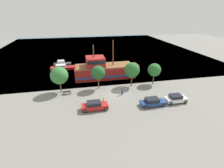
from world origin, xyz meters
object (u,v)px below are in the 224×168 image
(fire_hydrant, at_px, (103,99))
(pedestrian_walking_near, at_px, (122,91))
(bench_promenade_east, at_px, (67,92))
(moored_boat_dockside, at_px, (62,68))
(moored_boat_outer, at_px, (62,64))
(parked_car_curb_mid, at_px, (176,99))
(parked_car_curb_rear, at_px, (152,102))
(parked_car_curb_front, at_px, (95,106))
(pirate_ship, at_px, (104,70))

(fire_hydrant, distance_m, pedestrian_walking_near, 4.51)
(bench_promenade_east, bearing_deg, pedestrian_walking_near, -12.71)
(moored_boat_dockside, relative_size, bench_promenade_east, 4.33)
(moored_boat_outer, bearing_deg, parked_car_curb_mid, -50.95)
(parked_car_curb_mid, bearing_deg, moored_boat_outer, 129.05)
(moored_boat_dockside, distance_m, parked_car_curb_rear, 29.93)
(moored_boat_dockside, height_order, moored_boat_outer, moored_boat_outer)
(moored_boat_dockside, bearing_deg, bench_promenade_east, -84.07)
(parked_car_curb_front, bearing_deg, parked_car_curb_rear, -4.18)
(moored_boat_outer, relative_size, parked_car_curb_rear, 1.14)
(parked_car_curb_mid, height_order, parked_car_curb_rear, parked_car_curb_mid)
(parked_car_curb_rear, relative_size, pedestrian_walking_near, 2.74)
(pirate_ship, bearing_deg, moored_boat_dockside, 141.25)
(parked_car_curb_rear, distance_m, pedestrian_walking_near, 6.81)
(parked_car_curb_front, distance_m, parked_car_curb_mid, 15.16)
(moored_boat_outer, bearing_deg, pirate_ship, -45.80)
(moored_boat_outer, bearing_deg, parked_car_curb_rear, -57.79)
(fire_hydrant, bearing_deg, bench_promenade_east, 148.42)
(parked_car_curb_front, height_order, parked_car_curb_rear, parked_car_curb_front)
(pirate_ship, bearing_deg, parked_car_curb_front, -105.24)
(parked_car_curb_front, height_order, pedestrian_walking_near, pedestrian_walking_near)
(moored_boat_outer, height_order, bench_promenade_east, moored_boat_outer)
(parked_car_curb_mid, relative_size, pedestrian_walking_near, 2.47)
(fire_hydrant, height_order, bench_promenade_east, bench_promenade_east)
(fire_hydrant, bearing_deg, parked_car_curb_front, -125.29)
(parked_car_curb_rear, bearing_deg, pedestrian_walking_near, 128.59)
(parked_car_curb_front, xyz_separation_m, parked_car_curb_rear, (10.40, -0.76, -0.04))
(moored_boat_dockside, relative_size, pedestrian_walking_near, 4.24)
(fire_hydrant, bearing_deg, parked_car_curb_mid, -14.41)
(pirate_ship, height_order, moored_boat_outer, pirate_ship)
(parked_car_curb_front, relative_size, parked_car_curb_mid, 1.14)
(moored_boat_dockside, height_order, parked_car_curb_rear, parked_car_curb_rear)
(moored_boat_outer, xyz_separation_m, parked_car_curb_mid, (21.88, -26.97, 0.01))
(parked_car_curb_mid, bearing_deg, pedestrian_walking_near, 150.40)
(pedestrian_walking_near, bearing_deg, pirate_ship, 100.61)
(fire_hydrant, bearing_deg, moored_boat_outer, 110.30)
(pirate_ship, relative_size, moored_boat_outer, 3.21)
(moored_boat_dockside, distance_m, parked_car_curb_mid, 32.71)
(moored_boat_outer, xyz_separation_m, bench_promenade_east, (1.87, -19.37, -0.31))
(parked_car_curb_rear, relative_size, fire_hydrant, 5.77)
(moored_boat_dockside, bearing_deg, parked_car_curb_rear, -55.38)
(moored_boat_outer, xyz_separation_m, parked_car_curb_front, (6.73, -26.42, 0.01))
(moored_boat_outer, relative_size, pedestrian_walking_near, 3.12)
(parked_car_curb_mid, xyz_separation_m, bench_promenade_east, (-20.01, 7.60, -0.33))
(moored_boat_outer, height_order, parked_car_curb_mid, moored_boat_outer)
(pirate_ship, height_order, parked_car_curb_rear, pirate_ship)
(parked_car_curb_mid, relative_size, fire_hydrant, 5.21)
(moored_boat_outer, height_order, pedestrian_walking_near, moored_boat_outer)
(fire_hydrant, xyz_separation_m, bench_promenade_east, (-6.86, 4.22, 0.02))
(pirate_ship, xyz_separation_m, parked_car_curb_front, (-4.15, -15.24, -1.21))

